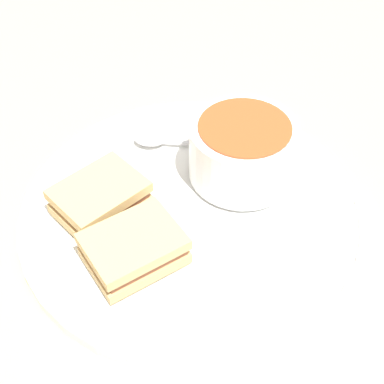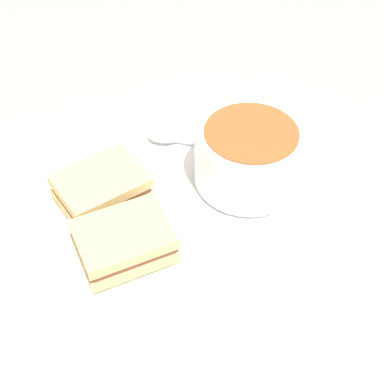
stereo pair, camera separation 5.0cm
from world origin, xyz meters
TOP-DOWN VIEW (x-y plane):
  - ground_plane at (0.00, 0.00)m, footprint 2.40×2.40m
  - plate at (0.00, 0.00)m, footprint 0.33×0.33m
  - soup_bowl at (-0.07, -0.00)m, footprint 0.11×0.11m
  - spoon at (-0.03, -0.09)m, footprint 0.09×0.10m
  - sandwich_half_near at (0.07, -0.05)m, footprint 0.08×0.07m
  - sandwich_half_far at (0.08, 0.02)m, footprint 0.09×0.07m

SIDE VIEW (x-z plane):
  - ground_plane at x=0.00m, z-range 0.00..0.00m
  - plate at x=0.00m, z-range 0.00..0.02m
  - spoon at x=-0.03m, z-range 0.02..0.03m
  - sandwich_half_near at x=0.07m, z-range 0.02..0.05m
  - sandwich_half_far at x=0.08m, z-range 0.02..0.05m
  - soup_bowl at x=-0.07m, z-range 0.02..0.08m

